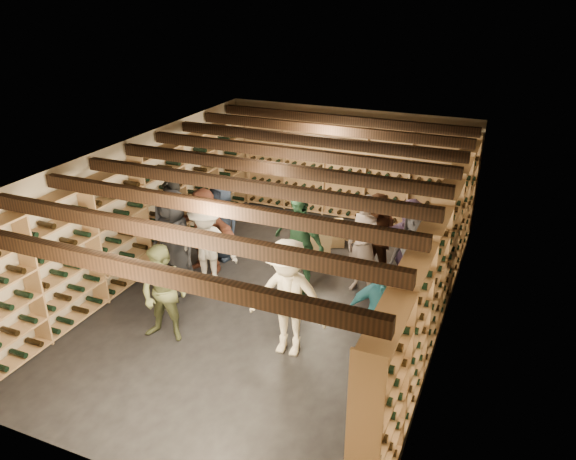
% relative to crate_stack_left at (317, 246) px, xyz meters
% --- Properties ---
extents(ground, '(8.00, 8.00, 0.00)m').
position_rel_crate_stack_left_xyz_m(ground, '(-0.29, -1.30, -0.42)').
color(ground, black).
rests_on(ground, ground).
extents(walls, '(5.52, 8.02, 2.40)m').
position_rel_crate_stack_left_xyz_m(walls, '(-0.29, -1.30, 0.78)').
color(walls, '#BEAE94').
rests_on(walls, ground).
extents(ceiling, '(5.50, 8.00, 0.01)m').
position_rel_crate_stack_left_xyz_m(ceiling, '(-0.29, -1.30, 1.98)').
color(ceiling, beige).
rests_on(ceiling, walls).
extents(ceiling_joists, '(5.40, 7.12, 0.18)m').
position_rel_crate_stack_left_xyz_m(ceiling_joists, '(-0.29, -1.30, 1.84)').
color(ceiling_joists, black).
rests_on(ceiling_joists, ground).
extents(wine_rack_left, '(0.32, 7.50, 2.15)m').
position_rel_crate_stack_left_xyz_m(wine_rack_left, '(-2.86, -1.30, 0.65)').
color(wine_rack_left, '#9F774D').
rests_on(wine_rack_left, ground).
extents(wine_rack_right, '(0.32, 7.50, 2.15)m').
position_rel_crate_stack_left_xyz_m(wine_rack_right, '(2.28, -1.30, 0.65)').
color(wine_rack_right, '#9F774D').
rests_on(wine_rack_right, ground).
extents(wine_rack_back, '(4.70, 0.30, 2.15)m').
position_rel_crate_stack_left_xyz_m(wine_rack_back, '(-0.29, 2.53, 0.65)').
color(wine_rack_back, '#9F774D').
rests_on(wine_rack_back, ground).
extents(crate_stack_left, '(0.58, 0.48, 0.85)m').
position_rel_crate_stack_left_xyz_m(crate_stack_left, '(0.00, 0.00, 0.00)').
color(crate_stack_left, tan).
rests_on(crate_stack_left, ground).
extents(crate_stack_right, '(0.59, 0.51, 0.51)m').
position_rel_crate_stack_left_xyz_m(crate_stack_right, '(-0.08, 1.00, -0.17)').
color(crate_stack_right, tan).
rests_on(crate_stack_right, ground).
extents(crate_loose, '(0.59, 0.49, 0.17)m').
position_rel_crate_stack_left_xyz_m(crate_loose, '(0.16, 1.48, -0.34)').
color(crate_loose, tan).
rests_on(crate_loose, ground).
extents(person_0, '(0.95, 0.68, 1.81)m').
position_rel_crate_stack_left_xyz_m(person_0, '(-1.93, -1.71, 0.48)').
color(person_0, black).
rests_on(person_0, ground).
extents(person_1, '(0.77, 0.66, 1.79)m').
position_rel_crate_stack_left_xyz_m(person_1, '(-2.24, -1.25, 0.47)').
color(person_1, black).
rests_on(person_1, ground).
extents(person_2, '(0.79, 0.64, 1.50)m').
position_rel_crate_stack_left_xyz_m(person_2, '(-1.24, -3.00, 0.33)').
color(person_2, '#515835').
rests_on(person_2, ground).
extents(person_3, '(1.16, 0.69, 1.75)m').
position_rel_crate_stack_left_xyz_m(person_3, '(0.53, -2.60, 0.45)').
color(person_3, beige).
rests_on(person_3, ground).
extents(person_4, '(0.96, 0.54, 1.54)m').
position_rel_crate_stack_left_xyz_m(person_4, '(1.75, -2.35, 0.35)').
color(person_4, '#1F5C73').
rests_on(person_4, ground).
extents(person_5, '(1.49, 0.59, 1.57)m').
position_rel_crate_stack_left_xyz_m(person_5, '(-1.84, -0.87, 0.36)').
color(person_5, brown).
rests_on(person_5, ground).
extents(person_6, '(0.84, 0.65, 1.53)m').
position_rel_crate_stack_left_xyz_m(person_6, '(-1.79, -0.32, 0.34)').
color(person_6, '#212D46').
rests_on(person_6, ground).
extents(person_7, '(0.75, 0.64, 1.73)m').
position_rel_crate_stack_left_xyz_m(person_7, '(1.02, -0.56, 0.44)').
color(person_7, gray).
rests_on(person_7, ground).
extents(person_8, '(0.94, 0.85, 1.58)m').
position_rel_crate_stack_left_xyz_m(person_8, '(1.10, -0.02, 0.37)').
color(person_8, '#412213').
rests_on(person_8, ground).
extents(person_9, '(1.17, 0.92, 1.58)m').
position_rel_crate_stack_left_xyz_m(person_9, '(-1.44, -1.46, 0.37)').
color(person_9, '#AEA8A0').
rests_on(person_9, ground).
extents(person_10, '(1.12, 0.75, 1.76)m').
position_rel_crate_stack_left_xyz_m(person_10, '(0.00, -0.91, 0.46)').
color(person_10, '#1F432B').
rests_on(person_10, ground).
extents(person_11, '(1.54, 0.80, 1.59)m').
position_rel_crate_stack_left_xyz_m(person_11, '(1.65, -0.01, 0.37)').
color(person_11, slate).
rests_on(person_11, ground).
extents(person_12, '(0.99, 0.79, 1.77)m').
position_rel_crate_stack_left_xyz_m(person_12, '(1.89, -0.63, 0.46)').
color(person_12, '#333238').
rests_on(person_12, ground).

